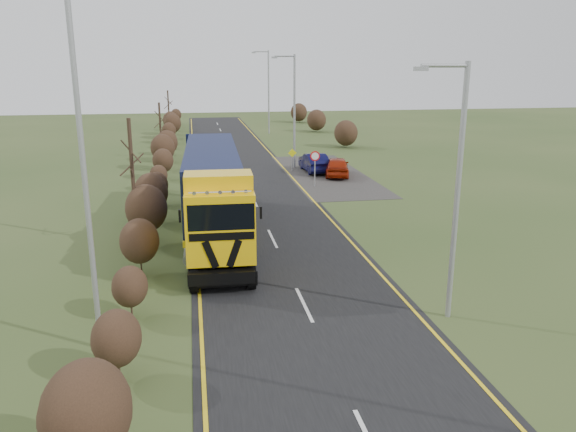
# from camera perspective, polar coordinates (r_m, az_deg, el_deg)

# --- Properties ---
(ground) EXTENTS (160.00, 160.00, 0.00)m
(ground) POSITION_cam_1_polar(r_m,az_deg,el_deg) (24.13, -0.23, -5.18)
(ground) COLOR #31441D
(ground) RESTS_ON ground
(road) EXTENTS (8.00, 120.00, 0.02)m
(road) POSITION_cam_1_polar(r_m,az_deg,el_deg) (33.59, -3.05, 0.71)
(road) COLOR black
(road) RESTS_ON ground
(layby) EXTENTS (6.00, 18.00, 0.02)m
(layby) POSITION_cam_1_polar(r_m,az_deg,el_deg) (44.33, 3.80, 4.26)
(layby) COLOR #2E2B28
(layby) RESTS_ON ground
(lane_markings) EXTENTS (7.52, 116.00, 0.01)m
(lane_markings) POSITION_cam_1_polar(r_m,az_deg,el_deg) (33.29, -2.99, 0.62)
(lane_markings) COLOR yellow
(lane_markings) RESTS_ON road
(hedgerow) EXTENTS (2.24, 102.04, 6.05)m
(hedgerow) POSITION_cam_1_polar(r_m,az_deg,el_deg) (31.04, -13.69, 2.14)
(hedgerow) COLOR #312115
(hedgerow) RESTS_ON ground
(lorry) EXTENTS (3.05, 15.74, 4.37)m
(lorry) POSITION_cam_1_polar(r_m,az_deg,el_deg) (27.95, -7.62, 2.83)
(lorry) COLOR black
(lorry) RESTS_ON ground
(car_red_hatchback) EXTENTS (2.74, 4.69, 1.50)m
(car_red_hatchback) POSITION_cam_1_polar(r_m,az_deg,el_deg) (43.54, 5.01, 5.03)
(car_red_hatchback) COLOR #941E07
(car_red_hatchback) RESTS_ON ground
(car_blue_sedan) EXTENTS (1.75, 4.61, 1.50)m
(car_blue_sedan) POSITION_cam_1_polar(r_m,az_deg,el_deg) (45.20, 2.66, 5.44)
(car_blue_sedan) COLOR black
(car_blue_sedan) RESTS_ON ground
(streetlight_near) EXTENTS (1.81, 0.18, 8.49)m
(streetlight_near) POSITION_cam_1_polar(r_m,az_deg,el_deg) (18.91, 16.64, 3.15)
(streetlight_near) COLOR #9C9EA1
(streetlight_near) RESTS_ON ground
(streetlight_mid) EXTENTS (1.94, 0.18, 9.14)m
(streetlight_mid) POSITION_cam_1_polar(r_m,az_deg,el_deg) (46.35, 0.51, 11.04)
(streetlight_mid) COLOR #9C9EA1
(streetlight_mid) RESTS_ON ground
(streetlight_far) EXTENTS (2.11, 0.20, 9.98)m
(streetlight_far) POSITION_cam_1_polar(r_m,az_deg,el_deg) (70.31, -2.10, 12.86)
(streetlight_far) COLOR #9C9EA1
(streetlight_far) RESTS_ON ground
(left_pole) EXTENTS (0.16, 0.16, 11.47)m
(left_pole) POSITION_cam_1_polar(r_m,az_deg,el_deg) (16.75, -20.10, 5.11)
(left_pole) COLOR #9C9EA1
(left_pole) RESTS_ON ground
(speed_sign) EXTENTS (0.69, 0.10, 2.51)m
(speed_sign) POSITION_cam_1_polar(r_m,az_deg,el_deg) (39.57, 2.75, 5.55)
(speed_sign) COLOR #9C9EA1
(speed_sign) RESTS_ON ground
(warning_board) EXTENTS (0.69, 0.11, 1.81)m
(warning_board) POSITION_cam_1_polar(r_m,az_deg,el_deg) (45.50, 0.44, 5.96)
(warning_board) COLOR #9C9EA1
(warning_board) RESTS_ON ground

